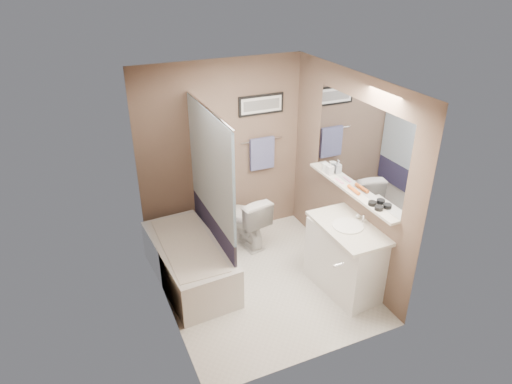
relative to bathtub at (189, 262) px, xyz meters
name	(u,v)px	position (x,y,z in m)	size (l,w,h in m)	color
ground	(261,283)	(0.75, -0.40, -0.25)	(2.50, 2.50, 0.00)	silver
ceiling	(262,84)	(0.75, -0.40, 2.13)	(2.20, 2.50, 0.04)	white
wall_back	(222,153)	(0.75, 0.83, 0.95)	(2.20, 0.04, 2.40)	brown
wall_front	(321,255)	(0.75, -1.63, 0.95)	(2.20, 0.04, 2.40)	brown
wall_left	(162,214)	(-0.33, -0.40, 0.95)	(0.04, 2.50, 2.40)	brown
wall_right	(346,176)	(1.83, -0.40, 0.95)	(0.04, 2.50, 2.40)	brown
tile_surround	(152,209)	(-0.34, 0.10, 0.75)	(0.02, 1.55, 2.00)	#C7AF97
curtain_rod	(207,109)	(0.35, 0.10, 1.80)	(0.02, 0.02, 1.55)	silver
curtain_upper	(210,165)	(0.35, 0.10, 1.15)	(0.03, 1.45, 1.28)	silver
curtain_lower	(214,228)	(0.35, 0.10, 0.33)	(0.03, 1.45, 0.36)	#292648
mirror	(359,147)	(1.84, -0.55, 1.37)	(0.02, 1.60, 1.00)	silver
shelf	(350,190)	(1.79, -0.55, 0.85)	(0.12, 1.60, 0.03)	silver
towel_bar	(262,140)	(1.30, 0.81, 1.05)	(0.02, 0.02, 0.60)	silver
towel	(262,153)	(1.30, 0.79, 0.87)	(0.34, 0.05, 0.44)	#848BC0
art_frame	(261,105)	(1.30, 0.83, 1.53)	(0.62, 0.03, 0.26)	black
art_mat	(262,105)	(1.30, 0.82, 1.53)	(0.56, 0.00, 0.20)	white
art_image	(262,105)	(1.30, 0.81, 1.53)	(0.50, 0.00, 0.13)	#595959
door	(372,259)	(1.30, -1.64, 0.75)	(0.80, 0.02, 2.00)	silver
door_handle	(339,265)	(0.97, -1.59, 0.75)	(0.02, 0.02, 0.10)	silver
bathtub	(189,262)	(0.00, 0.00, 0.00)	(0.70, 1.50, 0.50)	silver
tub_rim	(188,245)	(0.00, 0.00, 0.25)	(0.56, 1.36, 0.02)	beige
toilet	(246,219)	(0.92, 0.47, 0.11)	(0.41, 0.71, 0.73)	white
vanity	(346,259)	(1.60, -0.86, 0.15)	(0.50, 0.90, 0.80)	white
countertop	(348,228)	(1.59, -0.86, 0.57)	(0.54, 0.96, 0.04)	silver
sink_basin	(348,226)	(1.58, -0.86, 0.60)	(0.34, 0.34, 0.01)	white
faucet_spout	(363,219)	(1.78, -0.86, 0.64)	(0.02, 0.02, 0.10)	silver
faucet_knob	(358,216)	(1.78, -0.76, 0.62)	(0.05, 0.05, 0.05)	white
candle_bowl_near	(379,208)	(1.79, -1.07, 0.89)	(0.09, 0.09, 0.04)	black
candle_bowl_far	(372,203)	(1.79, -0.96, 0.89)	(0.09, 0.09, 0.04)	black
hair_brush_front	(354,190)	(1.79, -0.62, 0.89)	(0.04, 0.04, 0.22)	orange
pink_comb	(339,181)	(1.79, -0.33, 0.87)	(0.03, 0.16, 0.01)	pink
glass_jar	(325,167)	(1.79, -0.02, 0.92)	(0.08, 0.08, 0.10)	white
soap_bottle	(330,168)	(1.79, -0.12, 0.95)	(0.07, 0.08, 0.17)	#999999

